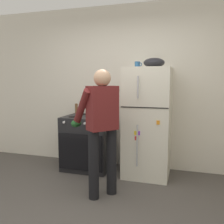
{
  "coord_description": "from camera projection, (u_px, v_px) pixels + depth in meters",
  "views": [
    {
      "loc": [
        0.99,
        -2.14,
        1.47
      ],
      "look_at": [
        -0.07,
        1.32,
        1.0
      ],
      "focal_mm": 39.47,
      "sensor_mm": 36.0,
      "label": 1
    }
  ],
  "objects": [
    {
      "name": "coffee_mug",
      "position": [
        138.0,
        65.0,
        3.75
      ],
      "size": [
        0.11,
        0.08,
        0.1
      ],
      "color": "#2D6093",
      "rests_on": "refrigerator"
    },
    {
      "name": "stove_range",
      "position": [
        88.0,
        142.0,
        4.09
      ],
      "size": [
        0.76,
        0.67,
        0.89
      ],
      "color": "black",
      "rests_on": "ground"
    },
    {
      "name": "refrigerator",
      "position": [
        148.0,
        122.0,
        3.77
      ],
      "size": [
        0.68,
        0.72,
        1.66
      ],
      "color": "silver",
      "rests_on": "ground"
    },
    {
      "name": "mixing_bowl",
      "position": [
        154.0,
        63.0,
        3.63
      ],
      "size": [
        0.31,
        0.31,
        0.14
      ],
      "primitive_type": "ellipsoid",
      "color": "black",
      "rests_on": "refrigerator"
    },
    {
      "name": "kitchen_wall_back",
      "position": [
        127.0,
        87.0,
        4.18
      ],
      "size": [
        6.0,
        0.1,
        2.7
      ],
      "primitive_type": "cube",
      "color": "silver",
      "rests_on": "ground"
    },
    {
      "name": "person_cook",
      "position": [
        101.0,
        122.0,
        3.06
      ],
      "size": [
        0.64,
        0.67,
        1.6
      ],
      "color": "black",
      "rests_on": "ground"
    },
    {
      "name": "pepper_mill",
      "position": [
        76.0,
        109.0,
        4.31
      ],
      "size": [
        0.05,
        0.05,
        0.18
      ],
      "primitive_type": "cylinder",
      "color": "brown",
      "rests_on": "stove_range"
    },
    {
      "name": "red_pot",
      "position": [
        96.0,
        113.0,
        3.95
      ],
      "size": [
        0.34,
        0.24,
        0.11
      ],
      "color": "red",
      "rests_on": "stove_range"
    }
  ]
}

